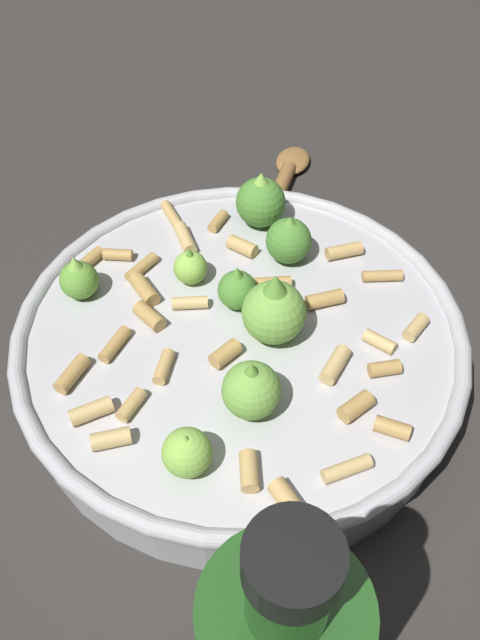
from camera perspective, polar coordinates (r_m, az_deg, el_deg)
The scene contains 3 objects.
ground_plane at distance 0.54m, azimuth 0.00°, elevation -4.32°, with size 2.40×2.40×0.00m, color #2D2B28.
cooking_pan at distance 0.52m, azimuth 0.01°, elevation -1.93°, with size 0.35×0.35×0.11m.
wooden_spoon at distance 0.69m, azimuth 2.95°, elevation 10.04°, with size 0.24×0.08×0.02m.
Camera 1 is at (0.29, 0.16, 0.43)m, focal length 36.97 mm.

